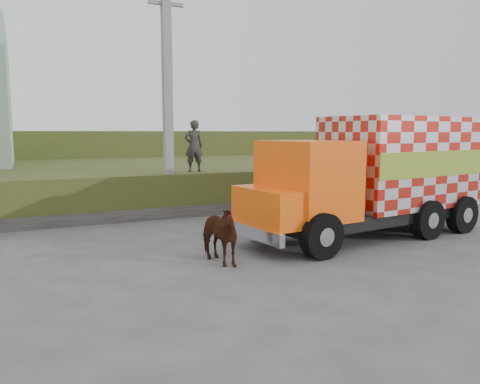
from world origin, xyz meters
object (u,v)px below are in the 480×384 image
pedestrian (194,146)px  cow (216,234)px  utility_pole (168,99)px  cargo_truck (377,175)px

pedestrian → cow: bearing=80.9°
utility_pole → cargo_truck: size_ratio=1.03×
utility_pole → cargo_truck: 7.45m
utility_pole → cow: (-0.80, -6.31, -3.41)m
pedestrian → utility_pole: bearing=25.3°
utility_pole → pedestrian: (1.05, 0.36, -1.64)m
cargo_truck → pedestrian: size_ratio=4.15×
cargo_truck → pedestrian: 6.81m
cargo_truck → pedestrian: pedestrian is taller
pedestrian → cargo_truck: bearing=126.5°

